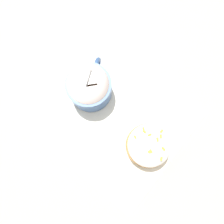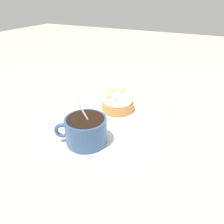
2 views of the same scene
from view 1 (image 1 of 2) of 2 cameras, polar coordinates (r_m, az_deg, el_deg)
The scene contains 4 objects.
ground_plane at distance 0.47m, azimuth 0.94°, elevation -2.38°, with size 3.00×3.00×0.00m, color #C6B793.
paper_napkin at distance 0.47m, azimuth 0.95°, elevation -2.36°, with size 0.32×0.30×0.00m.
coffee_cup at distance 0.46m, azimuth -5.83°, elevation 6.44°, with size 0.09×0.11×0.10m.
frosted_pastry at distance 0.45m, azimuth 9.54°, elevation -8.61°, with size 0.09×0.09×0.06m.
Camera 1 is at (-0.04, 0.05, 0.47)m, focal length 35.00 mm.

